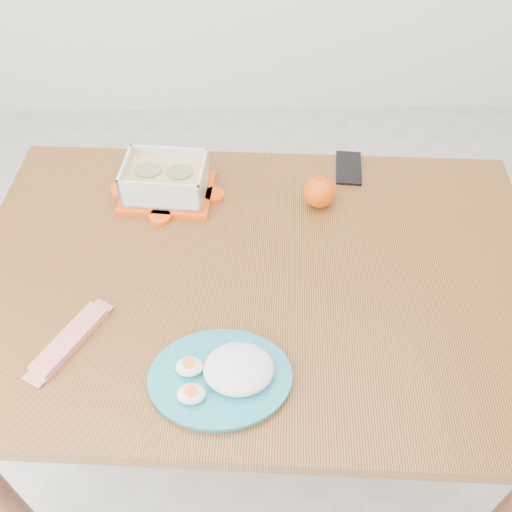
{
  "coord_description": "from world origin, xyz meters",
  "views": [
    {
      "loc": [
        0.05,
        -0.87,
        1.76
      ],
      "look_at": [
        0.07,
        -0.03,
        0.81
      ],
      "focal_mm": 40.0,
      "sensor_mm": 36.0,
      "label": 1
    }
  ],
  "objects_px": {
    "food_container": "(165,180)",
    "orange_fruit": "(320,192)",
    "smartphone": "(349,168)",
    "rice_plate": "(226,374)",
    "dining_table": "(256,296)"
  },
  "relations": [
    {
      "from": "food_container",
      "to": "rice_plate",
      "type": "distance_m",
      "value": 0.57
    },
    {
      "from": "food_container",
      "to": "smartphone",
      "type": "relative_size",
      "value": 1.84
    },
    {
      "from": "food_container",
      "to": "orange_fruit",
      "type": "relative_size",
      "value": 3.11
    },
    {
      "from": "dining_table",
      "to": "orange_fruit",
      "type": "distance_m",
      "value": 0.31
    },
    {
      "from": "dining_table",
      "to": "rice_plate",
      "type": "xyz_separation_m",
      "value": [
        -0.06,
        -0.27,
        0.11
      ]
    },
    {
      "from": "rice_plate",
      "to": "dining_table",
      "type": "bearing_deg",
      "value": 75.48
    },
    {
      "from": "food_container",
      "to": "smartphone",
      "type": "xyz_separation_m",
      "value": [
        0.49,
        0.09,
        -0.04
      ]
    },
    {
      "from": "smartphone",
      "to": "dining_table",
      "type": "bearing_deg",
      "value": -118.74
    },
    {
      "from": "dining_table",
      "to": "orange_fruit",
      "type": "height_order",
      "value": "orange_fruit"
    },
    {
      "from": "food_container",
      "to": "orange_fruit",
      "type": "xyz_separation_m",
      "value": [
        0.39,
        -0.04,
        -0.01
      ]
    },
    {
      "from": "orange_fruit",
      "to": "smartphone",
      "type": "height_order",
      "value": "orange_fruit"
    },
    {
      "from": "rice_plate",
      "to": "smartphone",
      "type": "bearing_deg",
      "value": 61.79
    },
    {
      "from": "food_container",
      "to": "orange_fruit",
      "type": "bearing_deg",
      "value": -0.14
    },
    {
      "from": "food_container",
      "to": "rice_plate",
      "type": "relative_size",
      "value": 0.88
    },
    {
      "from": "food_container",
      "to": "smartphone",
      "type": "height_order",
      "value": "food_container"
    }
  ]
}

